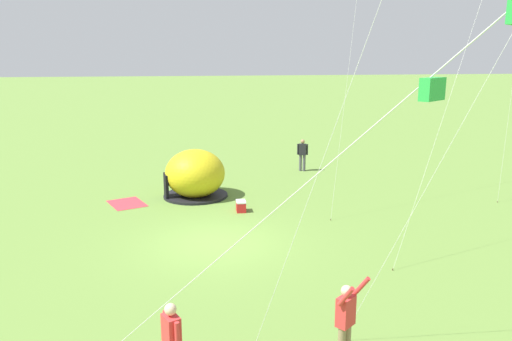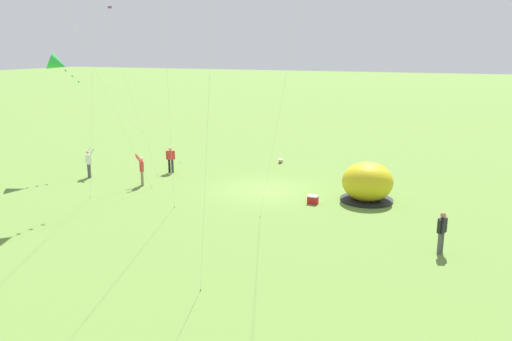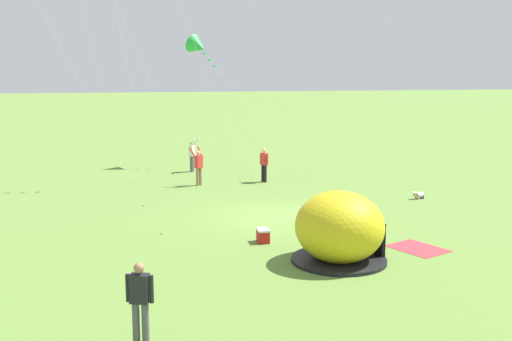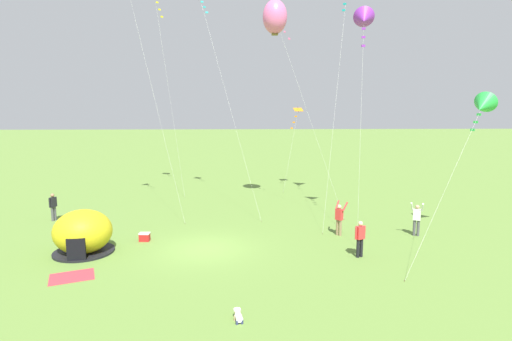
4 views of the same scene
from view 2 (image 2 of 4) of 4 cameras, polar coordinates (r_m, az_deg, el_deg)
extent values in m
plane|color=olive|center=(28.77, 1.02, -2.27)|extent=(300.00, 300.00, 0.00)
ellipsoid|color=gold|center=(27.22, 12.61, -1.26)|extent=(2.70, 2.60, 2.10)
cylinder|color=black|center=(27.49, 12.51, -3.27)|extent=(2.81, 2.81, 0.10)
cube|color=black|center=(28.58, 12.72, -1.59)|extent=(0.81, 0.21, 1.10)
cube|color=#CC333D|center=(30.36, 12.43, -1.73)|extent=(2.05, 1.82, 0.01)
cube|color=red|center=(26.46, 6.51, -3.38)|extent=(0.54, 0.39, 0.38)
cube|color=white|center=(26.40, 6.52, -2.93)|extent=(0.55, 0.40, 0.06)
cylinder|color=white|center=(35.71, 2.85, 1.18)|extent=(0.28, 0.36, 0.22)
sphere|color=tan|center=(35.45, 2.78, 1.13)|extent=(0.19, 0.19, 0.19)
cylinder|color=white|center=(35.43, 2.79, 1.28)|extent=(0.24, 0.24, 0.06)
cylinder|color=tan|center=(35.60, 2.98, 0.99)|extent=(0.07, 0.07, 0.17)
cylinder|color=tan|center=(35.63, 2.66, 1.01)|extent=(0.07, 0.07, 0.17)
cylinder|color=navy|center=(35.83, 3.01, 1.05)|extent=(0.09, 0.09, 0.13)
cylinder|color=navy|center=(35.86, 2.75, 1.06)|extent=(0.09, 0.09, 0.13)
cylinder|color=#4C4C51|center=(21.26, 20.23, -7.84)|extent=(0.15, 0.15, 0.88)
cylinder|color=#4C4C51|center=(21.43, 20.46, -7.69)|extent=(0.15, 0.15, 0.88)
cube|color=black|center=(21.10, 20.51, -5.89)|extent=(0.37, 0.44, 0.60)
sphere|color=#9E7051|center=(20.96, 20.61, -4.78)|extent=(0.22, 0.22, 0.22)
cylinder|color=black|center=(20.88, 20.21, -6.07)|extent=(0.09, 0.09, 0.58)
cylinder|color=black|center=(21.31, 20.80, -5.72)|extent=(0.09, 0.09, 0.58)
cylinder|color=black|center=(33.22, -9.87, 0.50)|extent=(0.15, 0.15, 0.88)
cylinder|color=black|center=(33.19, -9.53, 0.50)|extent=(0.15, 0.15, 0.88)
cube|color=red|center=(33.04, -9.75, 1.75)|extent=(0.44, 0.37, 0.60)
sphere|color=beige|center=(32.96, -9.78, 2.48)|extent=(0.22, 0.22, 0.22)
cylinder|color=red|center=(33.08, -10.18, 1.75)|extent=(0.09, 0.09, 0.58)
cylinder|color=red|center=(33.00, -9.32, 1.75)|extent=(0.09, 0.09, 0.58)
cylinder|color=#8C7251|center=(30.36, -12.87, -0.91)|extent=(0.15, 0.15, 0.88)
cylinder|color=#8C7251|center=(30.55, -12.88, -0.82)|extent=(0.15, 0.15, 0.88)
cube|color=red|center=(30.28, -12.95, 0.49)|extent=(0.42, 0.45, 0.60)
sphere|color=beige|center=(30.19, -12.99, 1.29)|extent=(0.22, 0.22, 0.22)
cylinder|color=red|center=(29.92, -13.26, 1.22)|extent=(0.32, 0.34, 0.50)
cylinder|color=red|center=(30.44, -13.30, 1.43)|extent=(0.38, 0.26, 0.50)
cylinder|color=#4C4C51|center=(33.32, -18.58, 0.02)|extent=(0.15, 0.15, 0.88)
cylinder|color=#4C4C51|center=(33.14, -18.46, -0.05)|extent=(0.15, 0.15, 0.88)
cube|color=white|center=(33.07, -18.62, 1.23)|extent=(0.45, 0.39, 0.60)
sphere|color=tan|center=(32.98, -18.68, 1.96)|extent=(0.22, 0.22, 0.22)
cylinder|color=white|center=(33.27, -18.60, 2.12)|extent=(0.21, 0.39, 0.50)
cylinder|color=white|center=(32.78, -18.28, 1.98)|extent=(0.31, 0.35, 0.50)
cylinder|color=silver|center=(20.90, 4.02, 13.57)|extent=(3.85, 2.79, 15.79)
cylinder|color=brown|center=(24.22, 0.46, -5.34)|extent=(0.03, 0.03, 0.06)
cylinder|color=silver|center=(25.28, -18.20, 9.67)|extent=(4.18, 3.06, 12.89)
cylinder|color=brown|center=(28.88, -18.43, -2.88)|extent=(0.03, 0.03, 0.06)
cylinder|color=silver|center=(20.82, -10.18, 12.42)|extent=(4.14, 6.72, 15.09)
cylinder|color=brown|center=(26.00, -9.32, -4.16)|extent=(0.03, 0.03, 0.06)
cylinder|color=silver|center=(14.08, -5.20, 13.68)|extent=(2.24, 2.01, 15.92)
cylinder|color=brown|center=(17.41, -6.36, -13.43)|extent=(0.03, 0.03, 0.06)
cylinder|color=silver|center=(35.08, -15.00, 6.03)|extent=(5.77, 4.98, 7.01)
cylinder|color=brown|center=(36.08, -8.63, 0.94)|extent=(0.03, 0.03, 0.06)
cone|color=green|center=(34.82, -21.74, 11.27)|extent=(1.77, 1.74, 1.43)
cube|color=green|center=(34.81, -20.94, 10.62)|extent=(0.15, 0.20, 0.12)
cube|color=green|center=(34.81, -20.26, 10.07)|extent=(0.17, 0.19, 0.12)
cube|color=green|center=(34.82, -19.59, 9.52)|extent=(0.17, 0.20, 0.12)
cylinder|color=silver|center=(27.34, -18.19, 11.62)|extent=(2.49, 5.70, 14.50)
cylinder|color=brown|center=(29.89, -11.81, -1.90)|extent=(0.03, 0.03, 0.06)
cylinder|color=silver|center=(30.39, -14.45, 9.41)|extent=(1.08, 3.67, 11.74)
cylinder|color=brown|center=(32.48, -11.15, -0.61)|extent=(0.03, 0.03, 0.06)
cube|color=purple|center=(29.88, -16.37, 17.47)|extent=(0.21, 0.08, 0.12)
camera|label=1|loc=(37.48, -20.98, 9.91)|focal=35.00mm
camera|label=3|loc=(22.60, 52.71, 2.04)|focal=42.00mm
camera|label=4|loc=(46.29, 8.19, 12.02)|focal=28.00mm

